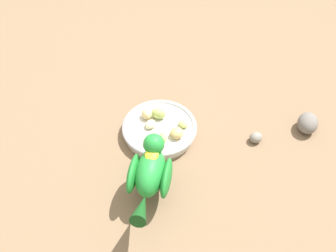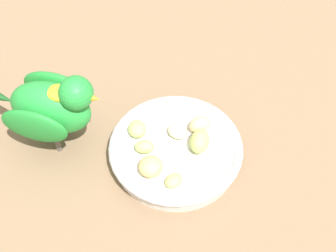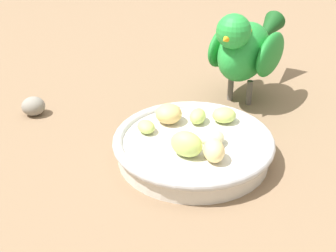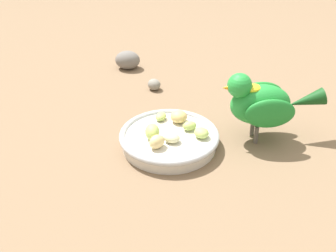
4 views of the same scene
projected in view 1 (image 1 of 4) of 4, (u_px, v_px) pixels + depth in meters
name	position (u px, v px, depth m)	size (l,w,h in m)	color
ground_plane	(165.00, 127.00, 0.94)	(4.00, 4.00, 0.00)	#7A6047
feeding_bowl	(160.00, 129.00, 0.91)	(0.19, 0.19, 0.03)	beige
apple_piece_0	(159.00, 113.00, 0.92)	(0.04, 0.03, 0.03)	#B2CC66
apple_piece_1	(177.00, 133.00, 0.88)	(0.03, 0.03, 0.02)	tan
apple_piece_2	(163.00, 137.00, 0.87)	(0.03, 0.02, 0.02)	#B2CC66
apple_piece_3	(146.00, 114.00, 0.92)	(0.03, 0.02, 0.02)	#E5C67F
apple_piece_4	(150.00, 142.00, 0.86)	(0.03, 0.03, 0.02)	#B2CC66
apple_piece_5	(183.00, 124.00, 0.90)	(0.03, 0.02, 0.01)	#B2CC66
apple_piece_6	(150.00, 123.00, 0.90)	(0.03, 0.02, 0.02)	beige
parrot	(150.00, 172.00, 0.75)	(0.17, 0.15, 0.14)	#59544C
rock_large	(308.00, 123.00, 0.92)	(0.06, 0.05, 0.05)	slate
pebble_0	(256.00, 138.00, 0.90)	(0.03, 0.03, 0.03)	gray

